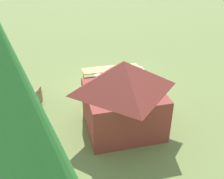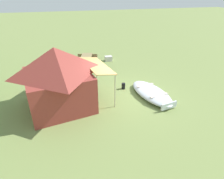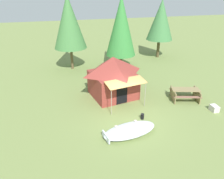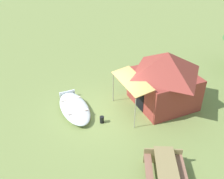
{
  "view_description": "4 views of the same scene",
  "coord_description": "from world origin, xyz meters",
  "px_view_note": "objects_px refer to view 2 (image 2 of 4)",
  "views": [
    {
      "loc": [
        0.74,
        11.09,
        6.12
      ],
      "look_at": [
        0.13,
        1.25,
        0.72
      ],
      "focal_mm": 40.5,
      "sensor_mm": 36.0,
      "label": 1
    },
    {
      "loc": [
        -8.2,
        2.64,
        4.97
      ],
      "look_at": [
        -0.64,
        0.67,
        0.78
      ],
      "focal_mm": 30.91,
      "sensor_mm": 36.0,
      "label": 2
    },
    {
      "loc": [
        -3.72,
        -10.19,
        7.01
      ],
      "look_at": [
        -0.68,
        1.33,
        1.29
      ],
      "focal_mm": 35.13,
      "sensor_mm": 36.0,
      "label": 3
    },
    {
      "loc": [
        9.68,
        -1.98,
        7.52
      ],
      "look_at": [
        -0.54,
        0.45,
        0.93
      ],
      "focal_mm": 40.74,
      "sensor_mm": 36.0,
      "label": 4
    }
  ],
  "objects_px": {
    "canvas_cabin_tent": "(58,77)",
    "cooler_box": "(108,58)",
    "fuel_can": "(123,86)",
    "beached_rowboat": "(152,93)",
    "picnic_table": "(86,61)"
  },
  "relations": [
    {
      "from": "picnic_table",
      "to": "cooler_box",
      "type": "xyz_separation_m",
      "value": [
        0.94,
        -1.8,
        -0.3
      ]
    },
    {
      "from": "fuel_can",
      "to": "cooler_box",
      "type": "bearing_deg",
      "value": -3.49
    },
    {
      "from": "picnic_table",
      "to": "cooler_box",
      "type": "height_order",
      "value": "picnic_table"
    },
    {
      "from": "canvas_cabin_tent",
      "to": "fuel_can",
      "type": "relative_size",
      "value": 12.59
    },
    {
      "from": "canvas_cabin_tent",
      "to": "cooler_box",
      "type": "xyz_separation_m",
      "value": [
        5.46,
        -3.6,
        -1.27
      ]
    },
    {
      "from": "beached_rowboat",
      "to": "fuel_can",
      "type": "height_order",
      "value": "beached_rowboat"
    },
    {
      "from": "canvas_cabin_tent",
      "to": "cooler_box",
      "type": "relative_size",
      "value": 7.73
    },
    {
      "from": "beached_rowboat",
      "to": "fuel_can",
      "type": "bearing_deg",
      "value": 44.06
    },
    {
      "from": "cooler_box",
      "to": "fuel_can",
      "type": "height_order",
      "value": "cooler_box"
    },
    {
      "from": "cooler_box",
      "to": "fuel_can",
      "type": "distance_m",
      "value": 4.6
    },
    {
      "from": "beached_rowboat",
      "to": "picnic_table",
      "type": "relative_size",
      "value": 1.46
    },
    {
      "from": "picnic_table",
      "to": "beached_rowboat",
      "type": "bearing_deg",
      "value": -151.23
    },
    {
      "from": "beached_rowboat",
      "to": "cooler_box",
      "type": "xyz_separation_m",
      "value": [
        5.76,
        0.85,
        -0.03
      ]
    },
    {
      "from": "cooler_box",
      "to": "fuel_can",
      "type": "xyz_separation_m",
      "value": [
        -4.6,
        0.28,
        -0.02
      ]
    },
    {
      "from": "beached_rowboat",
      "to": "picnic_table",
      "type": "bearing_deg",
      "value": 28.77
    }
  ]
}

